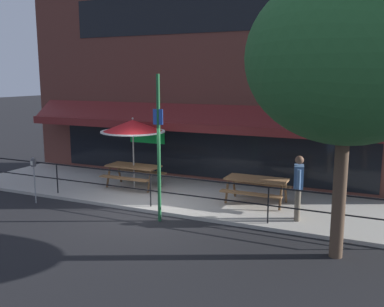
# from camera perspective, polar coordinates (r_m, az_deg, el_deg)

# --- Properties ---
(ground_plane) EXTENTS (120.00, 120.00, 0.00)m
(ground_plane) POSITION_cam_1_polar(r_m,az_deg,el_deg) (12.32, -6.21, -7.84)
(ground_plane) COLOR black
(patio_deck) EXTENTS (15.00, 4.00, 0.10)m
(patio_deck) POSITION_cam_1_polar(r_m,az_deg,el_deg) (13.98, -2.00, -5.38)
(patio_deck) COLOR #ADA89E
(patio_deck) RESTS_ON ground
(restaurant_building) EXTENTS (15.00, 1.60, 8.54)m
(restaurant_building) POSITION_cam_1_polar(r_m,az_deg,el_deg) (15.49, 1.67, 11.79)
(restaurant_building) COLOR brown
(restaurant_building) RESTS_ON ground
(patio_railing) EXTENTS (13.84, 0.04, 0.97)m
(patio_railing) POSITION_cam_1_polar(r_m,az_deg,el_deg) (12.34, -5.57, -3.93)
(patio_railing) COLOR black
(patio_railing) RESTS_ON patio_deck
(picnic_table_left) EXTENTS (1.80, 1.42, 0.76)m
(picnic_table_left) POSITION_cam_1_polar(r_m,az_deg,el_deg) (14.55, -7.81, -2.18)
(picnic_table_left) COLOR brown
(picnic_table_left) RESTS_ON patio_deck
(picnic_table_centre) EXTENTS (1.80, 1.42, 0.76)m
(picnic_table_centre) POSITION_cam_1_polar(r_m,az_deg,el_deg) (12.74, 8.59, -3.98)
(picnic_table_centre) COLOR brown
(picnic_table_centre) RESTS_ON patio_deck
(patio_umbrella_left) EXTENTS (2.14, 2.14, 2.38)m
(patio_umbrella_left) POSITION_cam_1_polar(r_m,az_deg,el_deg) (14.33, -7.90, 3.60)
(patio_umbrella_left) COLOR #B7B2A8
(patio_umbrella_left) RESTS_ON patio_deck
(pedestrian_walking) EXTENTS (0.31, 0.61, 1.71)m
(pedestrian_walking) POSITION_cam_1_polar(r_m,az_deg,el_deg) (11.43, 14.00, -4.01)
(pedestrian_walking) COLOR #665B4C
(pedestrian_walking) RESTS_ON patio_deck
(parking_meter_near) EXTENTS (0.15, 0.16, 1.42)m
(parking_meter_near) POSITION_cam_1_polar(r_m,az_deg,el_deg) (13.71, -20.36, -1.61)
(parking_meter_near) COLOR gray
(parking_meter_near) RESTS_ON ground
(street_sign_pole) EXTENTS (0.28, 0.09, 3.88)m
(street_sign_pole) POSITION_cam_1_polar(r_m,az_deg,el_deg) (11.12, -4.46, 0.81)
(street_sign_pole) COLOR #1E6033
(street_sign_pole) RESTS_ON ground
(street_tree_curbside) EXTENTS (4.11, 3.70, 6.54)m
(street_tree_curbside) POSITION_cam_1_polar(r_m,az_deg,el_deg) (9.10, 20.88, 13.33)
(street_tree_curbside) COLOR brown
(street_tree_curbside) RESTS_ON ground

